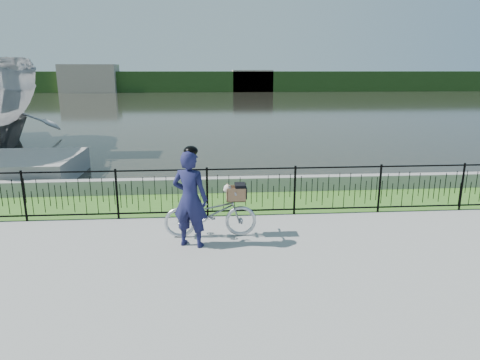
{
  "coord_description": "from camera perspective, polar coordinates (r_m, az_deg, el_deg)",
  "views": [
    {
      "loc": [
        -0.97,
        -7.69,
        3.25
      ],
      "look_at": [
        -0.3,
        1.0,
        1.0
      ],
      "focal_mm": 32.0,
      "sensor_mm": 36.0,
      "label": 1
    }
  ],
  "objects": [
    {
      "name": "far_building_left",
      "position": [
        67.87,
        -19.43,
        12.65
      ],
      "size": [
        8.0,
        4.0,
        4.0
      ],
      "primitive_type": "cube",
      "color": "#A99988",
      "rests_on": "ground"
    },
    {
      "name": "bicycle_rig",
      "position": [
        8.54,
        -3.89,
        -4.38
      ],
      "size": [
        1.84,
        0.64,
        1.1
      ],
      "color": "#B4B7C0",
      "rests_on": "ground"
    },
    {
      "name": "cyclist",
      "position": [
        7.99,
        -6.69,
        -2.38
      ],
      "size": [
        0.78,
        0.64,
        1.92
      ],
      "color": "#16183E",
      "rests_on": "ground"
    },
    {
      "name": "far_treeline",
      "position": [
        67.72,
        -3.68,
        12.99
      ],
      "size": [
        120.0,
        6.0,
        3.0
      ],
      "primitive_type": "cube",
      "color": "#25451A",
      "rests_on": "ground"
    },
    {
      "name": "far_building_right",
      "position": [
        66.57,
        1.65,
        13.07
      ],
      "size": [
        6.0,
        3.0,
        3.2
      ],
      "primitive_type": "cube",
      "color": "#A99988",
      "rests_on": "ground"
    },
    {
      "name": "ground",
      "position": [
        8.4,
        2.62,
        -8.29
      ],
      "size": [
        120.0,
        120.0,
        0.0
      ],
      "primitive_type": "plane",
      "color": "gray",
      "rests_on": "ground"
    },
    {
      "name": "fence",
      "position": [
        9.71,
        1.52,
        -1.51
      ],
      "size": [
        14.0,
        0.06,
        1.15
      ],
      "primitive_type": null,
      "color": "black",
      "rests_on": "ground"
    },
    {
      "name": "quay_wall",
      "position": [
        11.73,
        0.5,
        -0.58
      ],
      "size": [
        60.0,
        0.3,
        0.4
      ],
      "primitive_type": "cube",
      "color": "gray",
      "rests_on": "ground"
    },
    {
      "name": "water",
      "position": [
        40.83,
        -3.08,
        9.91
      ],
      "size": [
        120.0,
        120.0,
        0.0
      ],
      "primitive_type": "plane",
      "color": "black",
      "rests_on": "ground"
    },
    {
      "name": "grass_strip",
      "position": [
        10.83,
        0.95,
        -2.96
      ],
      "size": [
        60.0,
        2.0,
        0.01
      ],
      "primitive_type": "cube",
      "color": "#3D7023",
      "rests_on": "ground"
    }
  ]
}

